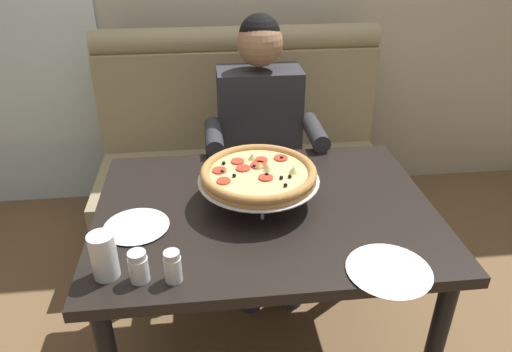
% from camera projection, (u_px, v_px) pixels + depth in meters
% --- Properties ---
extents(ground_plane, '(16.00, 16.00, 0.00)m').
position_uv_depth(ground_plane, '(264.00, 351.00, 2.07)').
color(ground_plane, brown).
extents(booth_bench, '(1.54, 0.78, 1.13)m').
position_uv_depth(booth_bench, '(243.00, 170.00, 2.66)').
color(booth_bench, '#998966').
rests_on(booth_bench, ground_plane).
extents(dining_table, '(1.20, 0.89, 0.75)m').
position_uv_depth(dining_table, '(265.00, 228.00, 1.75)').
color(dining_table, black).
rests_on(dining_table, ground_plane).
extents(diner_main, '(0.54, 0.64, 1.27)m').
position_uv_depth(diner_main, '(262.00, 139.00, 2.29)').
color(diner_main, '#2D3342').
rests_on(diner_main, ground_plane).
extents(pizza, '(0.43, 0.43, 0.15)m').
position_uv_depth(pizza, '(259.00, 174.00, 1.68)').
color(pizza, silver).
rests_on(pizza, dining_table).
extents(shaker_oregano, '(0.06, 0.06, 0.10)m').
position_uv_depth(shaker_oregano, '(139.00, 268.00, 1.35)').
color(shaker_oregano, white).
rests_on(shaker_oregano, dining_table).
extents(shaker_parmesan, '(0.05, 0.05, 0.10)m').
position_uv_depth(shaker_parmesan, '(173.00, 268.00, 1.35)').
color(shaker_parmesan, white).
rests_on(shaker_parmesan, dining_table).
extents(plate_near_left, '(0.25, 0.25, 0.02)m').
position_uv_depth(plate_near_left, '(389.00, 269.00, 1.39)').
color(plate_near_left, white).
rests_on(plate_near_left, dining_table).
extents(plate_near_right, '(0.22, 0.22, 0.02)m').
position_uv_depth(plate_near_right, '(136.00, 225.00, 1.59)').
color(plate_near_right, white).
rests_on(plate_near_right, dining_table).
extents(drinking_glass, '(0.08, 0.08, 0.14)m').
position_uv_depth(drinking_glass, '(104.00, 258.00, 1.36)').
color(drinking_glass, silver).
rests_on(drinking_glass, dining_table).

